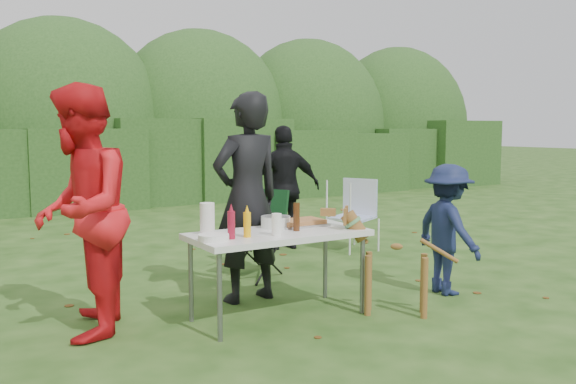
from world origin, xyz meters
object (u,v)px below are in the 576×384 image
person_cook (247,198)px  ketchup_bottle (231,225)px  folding_table (278,238)px  camping_chair (258,233)px  child (448,229)px  dog (396,263)px  mustard_bottle (247,225)px  person_black_puffy (285,187)px  beer_bottle (296,217)px  person_red_jacket (81,211)px  lawn_chair (352,215)px  paper_towel_roll (207,219)px

person_cook → ketchup_bottle: size_ratio=8.80×
folding_table → camping_chair: camping_chair is taller
child → ketchup_bottle: 2.28m
dog → mustard_bottle: mustard_bottle is taller
person_black_puffy → beer_bottle: bearing=75.0°
person_cook → camping_chair: size_ratio=2.06×
person_red_jacket → person_black_puffy: person_red_jacket is taller
person_cook → lawn_chair: (2.28, 1.37, -0.50)m
folding_table → person_red_jacket: (-1.52, 0.40, 0.29)m
beer_bottle → child: bearing=-5.6°
person_red_jacket → paper_towel_roll: (0.95, -0.22, -0.10)m
folding_table → person_black_puffy: size_ratio=0.92×
person_red_jacket → camping_chair: (2.08, 0.99, -0.51)m
dog → camping_chair: (-0.35, 1.85, 0.02)m
person_cook → ketchup_bottle: (-0.51, -0.70, -0.12)m
child → paper_towel_roll: (-2.35, 0.40, 0.24)m
mustard_bottle → beer_bottle: (0.50, 0.05, 0.02)m
child → paper_towel_roll: bearing=86.6°
camping_chair → beer_bottle: bearing=42.9°
folding_table → child: bearing=-6.6°
person_black_puffy → dog: 3.07m
person_red_jacket → dog: person_red_jacket is taller
person_cook → mustard_bottle: 0.79m
person_black_puffy → paper_towel_roll: (-2.15, -2.33, 0.05)m
mustard_bottle → beer_bottle: bearing=5.4°
dog → lawn_chair: 2.78m
dog → paper_towel_roll: 1.66m
person_cook → person_red_jacket: 1.55m
mustard_bottle → paper_towel_roll: paper_towel_roll is taller
child → dog: bearing=112.0°
ketchup_bottle → camping_chair: bearing=55.0°
beer_bottle → person_black_puffy: bearing=60.7°
paper_towel_roll → person_red_jacket: bearing=167.3°
ketchup_bottle → beer_bottle: 0.64m
folding_table → mustard_bottle: (-0.35, -0.09, 0.15)m
child → mustard_bottle: (-2.13, 0.11, 0.21)m
ketchup_bottle → mustard_bottle: bearing=1.4°
lawn_chair → ketchup_bottle: size_ratio=4.26×
person_cook → camping_chair: bearing=-129.3°
person_black_puffy → child: person_black_puffy is taller
person_black_puffy → dog: size_ratio=1.73×
person_red_jacket → ketchup_bottle: person_red_jacket is taller
lawn_chair → person_red_jacket: bearing=-5.2°
lawn_chair → ketchup_bottle: bearing=9.1°
child → mustard_bottle: 2.14m
camping_chair → lawn_chair: size_ratio=1.00×
ketchup_bottle → dog: bearing=-14.3°
folding_table → camping_chair: bearing=68.1°
ketchup_bottle → paper_towel_roll: paper_towel_roll is taller
ketchup_bottle → person_black_puffy: bearing=51.5°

